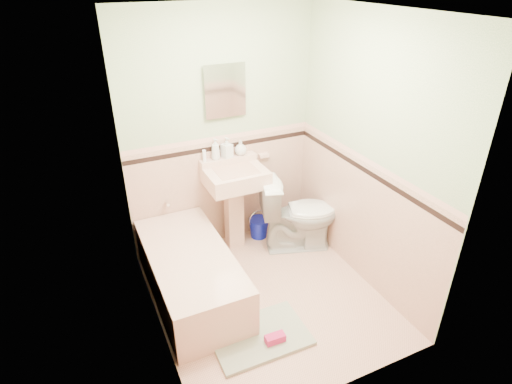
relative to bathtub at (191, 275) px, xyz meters
name	(u,v)px	position (x,y,z in m)	size (l,w,h in m)	color
floor	(267,296)	(0.63, -0.33, -0.23)	(2.20, 2.20, 0.00)	#E4AE95
ceiling	(272,10)	(0.63, -0.33, 2.27)	(2.20, 2.20, 0.00)	white
wall_back	(221,134)	(0.63, 0.77, 1.02)	(2.50, 2.50, 0.00)	beige
wall_front	(351,252)	(0.63, -1.43, 1.02)	(2.50, 2.50, 0.00)	beige
wall_left	(145,204)	(-0.37, -0.33, 1.02)	(2.50, 2.50, 0.00)	beige
wall_right	(369,157)	(1.63, -0.33, 1.02)	(2.50, 2.50, 0.00)	beige
wainscot_back	(223,191)	(0.63, 0.76, 0.38)	(2.00, 2.00, 0.00)	beige
wainscot_front	(340,329)	(0.63, -1.42, 0.38)	(2.00, 2.00, 0.00)	beige
wainscot_left	(157,275)	(-0.36, -0.33, 0.38)	(2.20, 2.20, 0.00)	beige
wainscot_right	(359,219)	(1.62, -0.33, 0.38)	(2.20, 2.20, 0.00)	beige
accent_back	(222,147)	(0.63, 0.75, 0.90)	(2.00, 2.00, 0.00)	black
accent_front	(347,267)	(0.63, -1.41, 0.90)	(2.00, 2.00, 0.00)	black
accent_left	(149,219)	(-0.35, -0.33, 0.89)	(2.20, 2.20, 0.00)	black
accent_right	(365,171)	(1.61, -0.33, 0.89)	(2.20, 2.20, 0.00)	black
cap_back	(221,138)	(0.63, 0.75, 0.99)	(2.00, 2.00, 0.00)	#E4AA97
cap_front	(349,254)	(0.63, -1.41, 0.99)	(2.00, 2.00, 0.00)	#E4AA97
cap_left	(148,207)	(-0.35, -0.33, 1.00)	(2.20, 2.20, 0.00)	#E4AA97
cap_right	(367,160)	(1.61, -0.33, 1.00)	(2.20, 2.20, 0.00)	#E4AA97
bathtub	(191,275)	(0.00, 0.00, 0.00)	(0.70, 1.50, 0.45)	beige
tub_faucet	(167,203)	(0.00, 0.72, 0.41)	(0.04, 0.04, 0.12)	silver
sink	(236,210)	(0.68, 0.53, 0.25)	(0.61, 0.50, 0.95)	beige
sink_faucet	(230,164)	(0.68, 0.67, 0.72)	(0.02, 0.02, 0.10)	silver
medicine_cabinet	(225,91)	(0.68, 0.74, 1.47)	(0.36, 0.04, 0.45)	white
soap_dish	(264,155)	(1.10, 0.73, 0.72)	(0.11, 0.06, 0.04)	beige
soap_bottle_left	(215,149)	(0.55, 0.71, 0.90)	(0.08, 0.09, 0.22)	#B2B2B2
soap_bottle_mid	(227,148)	(0.67, 0.71, 0.90)	(0.10, 0.10, 0.21)	#B2B2B2
soap_bottle_right	(240,148)	(0.82, 0.71, 0.87)	(0.12, 0.12, 0.16)	#B2B2B2
tube	(204,156)	(0.42, 0.71, 0.85)	(0.04, 0.04, 0.12)	white
toilet	(299,213)	(1.30, 0.26, 0.19)	(0.47, 0.82, 0.83)	white
bucket	(259,228)	(0.99, 0.62, -0.11)	(0.23, 0.23, 0.23)	#0E19B5
bath_mat	(260,336)	(0.35, -0.75, -0.21)	(0.80, 0.53, 0.03)	gray
shoe	(275,338)	(0.43, -0.87, -0.16)	(0.17, 0.08, 0.07)	#BF1E59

